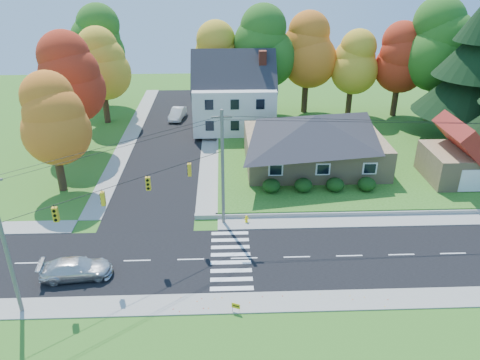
# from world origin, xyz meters

# --- Properties ---
(ground) EXTENTS (120.00, 120.00, 0.00)m
(ground) POSITION_xyz_m (0.00, 0.00, 0.00)
(ground) COLOR #3D7923
(road_main) EXTENTS (90.00, 8.00, 0.02)m
(road_main) POSITION_xyz_m (0.00, 0.00, 0.01)
(road_main) COLOR black
(road_main) RESTS_ON ground
(road_cross) EXTENTS (8.00, 44.00, 0.02)m
(road_cross) POSITION_xyz_m (-8.00, 26.00, 0.01)
(road_cross) COLOR black
(road_cross) RESTS_ON ground
(sidewalk_north) EXTENTS (90.00, 2.00, 0.08)m
(sidewalk_north) POSITION_xyz_m (0.00, 5.00, 0.04)
(sidewalk_north) COLOR #9C9A90
(sidewalk_north) RESTS_ON ground
(sidewalk_south) EXTENTS (90.00, 2.00, 0.08)m
(sidewalk_south) POSITION_xyz_m (0.00, -5.00, 0.04)
(sidewalk_south) COLOR #9C9A90
(sidewalk_south) RESTS_ON ground
(lawn) EXTENTS (30.00, 30.00, 0.50)m
(lawn) POSITION_xyz_m (13.00, 21.00, 0.25)
(lawn) COLOR #3D7923
(lawn) RESTS_ON ground
(ranch_house) EXTENTS (14.60, 10.60, 5.40)m
(ranch_house) POSITION_xyz_m (8.00, 16.00, 3.27)
(ranch_house) COLOR tan
(ranch_house) RESTS_ON lawn
(colonial_house) EXTENTS (10.40, 8.40, 9.60)m
(colonial_house) POSITION_xyz_m (0.04, 28.00, 4.58)
(colonial_house) COLOR silver
(colonial_house) RESTS_ON lawn
(garage) EXTENTS (7.30, 6.30, 4.60)m
(garage) POSITION_xyz_m (22.00, 11.99, 2.84)
(garage) COLOR tan
(garage) RESTS_ON lawn
(hedge_row) EXTENTS (10.70, 1.70, 1.27)m
(hedge_row) POSITION_xyz_m (7.50, 9.80, 1.14)
(hedge_row) COLOR #163A10
(hedge_row) RESTS_ON lawn
(traffic_infrastructure) EXTENTS (38.10, 10.66, 10.00)m
(traffic_infrastructure) POSITION_xyz_m (-0.15, 1.35, 5.15)
(traffic_infrastructure) COLOR #666059
(traffic_infrastructure) RESTS_ON ground
(tree_lot_0) EXTENTS (6.72, 6.72, 12.51)m
(tree_lot_0) POSITION_xyz_m (-2.00, 34.00, 8.31)
(tree_lot_0) COLOR #3F2A19
(tree_lot_0) RESTS_ON lawn
(tree_lot_1) EXTENTS (7.84, 7.84, 14.60)m
(tree_lot_1) POSITION_xyz_m (4.00, 33.00, 9.61)
(tree_lot_1) COLOR #3F2A19
(tree_lot_1) RESTS_ON lawn
(tree_lot_2) EXTENTS (7.28, 7.28, 13.56)m
(tree_lot_2) POSITION_xyz_m (10.00, 34.00, 8.96)
(tree_lot_2) COLOR #3F2A19
(tree_lot_2) RESTS_ON lawn
(tree_lot_3) EXTENTS (6.16, 6.16, 11.47)m
(tree_lot_3) POSITION_xyz_m (16.00, 33.00, 7.65)
(tree_lot_3) COLOR #3F2A19
(tree_lot_3) RESTS_ON lawn
(tree_lot_4) EXTENTS (6.72, 6.72, 12.51)m
(tree_lot_4) POSITION_xyz_m (22.00, 32.00, 8.31)
(tree_lot_4) COLOR #3F2A19
(tree_lot_4) RESTS_ON lawn
(tree_lot_5) EXTENTS (8.40, 8.40, 15.64)m
(tree_lot_5) POSITION_xyz_m (26.00, 30.00, 10.27)
(tree_lot_5) COLOR #3F2A19
(tree_lot_5) RESTS_ON lawn
(conifer_east_a) EXTENTS (12.80, 12.80, 16.96)m
(conifer_east_a) POSITION_xyz_m (27.00, 22.00, 9.39)
(conifer_east_a) COLOR #3F2A19
(conifer_east_a) RESTS_ON lawn
(tree_west_0) EXTENTS (6.16, 6.16, 11.47)m
(tree_west_0) POSITION_xyz_m (-17.00, 12.00, 7.15)
(tree_west_0) COLOR #3F2A19
(tree_west_0) RESTS_ON ground
(tree_west_1) EXTENTS (7.28, 7.28, 13.56)m
(tree_west_1) POSITION_xyz_m (-18.00, 22.00, 8.46)
(tree_west_1) COLOR #3F2A19
(tree_west_1) RESTS_ON ground
(tree_west_2) EXTENTS (6.72, 6.72, 12.51)m
(tree_west_2) POSITION_xyz_m (-17.00, 32.00, 7.81)
(tree_west_2) COLOR #3F2A19
(tree_west_2) RESTS_ON ground
(tree_west_3) EXTENTS (7.84, 7.84, 14.60)m
(tree_west_3) POSITION_xyz_m (-19.00, 40.00, 9.11)
(tree_west_3) COLOR #3F2A19
(tree_west_3) RESTS_ON ground
(silver_sedan) EXTENTS (5.14, 2.54, 1.44)m
(silver_sedan) POSITION_xyz_m (-11.89, -1.79, 0.74)
(silver_sedan) COLOR silver
(silver_sedan) RESTS_ON road_main
(white_car) EXTENTS (2.29, 4.74, 1.50)m
(white_car) POSITION_xyz_m (-7.65, 33.00, 0.77)
(white_car) COLOR white
(white_car) RESTS_ON road_cross
(fire_hydrant) EXTENTS (0.40, 0.31, 0.69)m
(fire_hydrant) POSITION_xyz_m (0.44, 5.15, 0.33)
(fire_hydrant) COLOR yellow
(fire_hydrant) RESTS_ON ground
(yard_sign) EXTENTS (0.54, 0.24, 0.71)m
(yard_sign) POSITION_xyz_m (-0.79, -5.83, 0.50)
(yard_sign) COLOR black
(yard_sign) RESTS_ON ground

